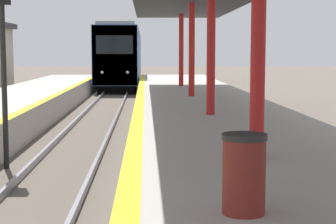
{
  "coord_description": "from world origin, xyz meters",
  "views": [
    {
      "loc": [
        1.86,
        -1.25,
        2.61
      ],
      "look_at": [
        2.57,
        16.41,
        0.72
      ],
      "focal_mm": 60.0,
      "sensor_mm": 36.0,
      "label": 1
    }
  ],
  "objects": [
    {
      "name": "train",
      "position": [
        0.0,
        43.48,
        2.28
      ],
      "size": [
        2.77,
        21.72,
        4.49
      ],
      "color": "black",
      "rests_on": "ground"
    },
    {
      "name": "signal_mid",
      "position": [
        -1.28,
        11.31,
        3.17
      ],
      "size": [
        0.36,
        0.31,
        4.54
      ],
      "color": "black",
      "rests_on": "ground"
    },
    {
      "name": "trash_bin",
      "position": [
        2.87,
        4.39,
        1.37
      ],
      "size": [
        0.47,
        0.47,
        0.83
      ],
      "color": "maroon",
      "rests_on": "platform_right"
    }
  ]
}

